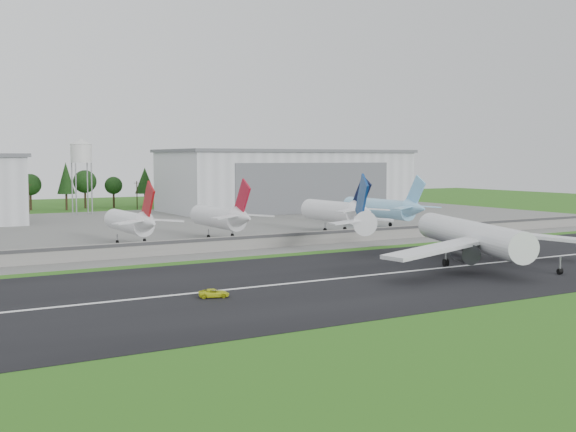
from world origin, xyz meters
TOP-DOWN VIEW (x-y plane):
  - ground at (0.00, 0.00)m, footprint 600.00×600.00m
  - runway at (0.00, 10.00)m, footprint 320.00×60.00m
  - runway_centerline at (0.00, 10.00)m, footprint 220.00×1.00m
  - apron at (0.00, 120.00)m, footprint 320.00×150.00m
  - blast_fence at (0.00, 54.99)m, footprint 240.00×0.61m
  - hangar_east at (75.00, 164.92)m, footprint 102.00×47.00m
  - water_tower at (-5.00, 185.00)m, footprint 8.40×8.40m
  - utility_poles at (0.00, 200.00)m, footprint 230.00×3.00m
  - treeline at (0.00, 215.00)m, footprint 320.00×16.00m
  - main_airliner at (27.51, 9.59)m, footprint 53.65×57.40m
  - ground_vehicle at (-31.30, 5.20)m, footprint 5.21×3.54m
  - parked_jet_red_a at (-20.66, 76.52)m, footprint 7.36×31.29m
  - parked_jet_red_b at (3.89, 76.55)m, footprint 7.36×31.29m
  - parked_jet_navy at (40.68, 76.59)m, footprint 7.36×31.29m
  - parked_jet_skyblue at (61.59, 81.58)m, footprint 7.36×37.29m

SIDE VIEW (x-z plane):
  - ground at x=0.00m, z-range 0.00..0.00m
  - utility_poles at x=0.00m, z-range -6.00..6.00m
  - treeline at x=0.00m, z-range -11.00..11.00m
  - runway at x=0.00m, z-range 0.00..0.10m
  - apron at x=0.00m, z-range 0.00..0.10m
  - runway_centerline at x=0.00m, z-range 0.10..0.12m
  - ground_vehicle at x=-31.30m, z-range 0.10..1.42m
  - blast_fence at x=0.00m, z-range 0.06..3.56m
  - main_airliner at x=27.51m, z-range -4.19..13.98m
  - parked_jet_red_a at x=-20.66m, z-range -2.27..14.18m
  - parked_jet_red_b at x=3.89m, z-range -2.19..14.43m
  - parked_jet_skyblue at x=61.59m, z-range -2.16..14.64m
  - parked_jet_navy at x=40.68m, z-range -2.07..14.83m
  - hangar_east at x=75.00m, z-range 0.03..25.23m
  - water_tower at x=-5.00m, z-range 9.85..39.25m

